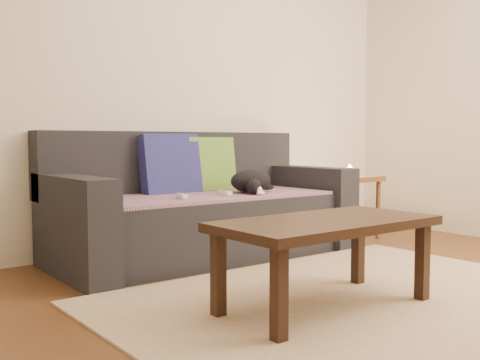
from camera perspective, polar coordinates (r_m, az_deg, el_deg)
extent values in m
plane|color=brown|center=(2.86, 14.42, -12.47)|extent=(4.50, 4.50, 0.00)
cube|color=beige|center=(4.30, -7.20, 10.60)|extent=(4.50, 0.04, 2.60)
cube|color=#232328|center=(3.89, -3.30, -4.79)|extent=(1.70, 0.78, 0.42)
cube|color=#232328|center=(4.18, -6.42, 1.80)|extent=(2.10, 0.18, 0.45)
cube|color=#232328|center=(3.44, -16.53, -4.60)|extent=(0.20, 0.90, 0.60)
cube|color=#232328|center=(4.48, 6.78, -2.49)|extent=(0.20, 0.90, 0.60)
cube|color=#3C2547|center=(3.85, -3.14, -1.58)|extent=(1.66, 0.74, 0.02)
cube|color=#121F50|center=(3.97, -7.08, 1.46)|extent=(0.44, 0.18, 0.45)
cube|color=#0B4B34|center=(4.15, -3.05, 1.59)|extent=(0.39, 0.15, 0.40)
ellipsoid|color=black|center=(3.95, 1.08, -0.11)|extent=(0.37, 0.33, 0.16)
sphere|color=black|center=(3.79, 1.38, -0.67)|extent=(0.14, 0.14, 0.11)
sphere|color=white|center=(3.77, 1.93, -0.96)|extent=(0.06, 0.06, 0.04)
ellipsoid|color=black|center=(4.03, 2.82, -0.76)|extent=(0.13, 0.09, 0.04)
cube|color=white|center=(3.55, -5.90, -1.67)|extent=(0.07, 0.15, 0.03)
cube|color=white|center=(3.76, -1.58, -1.33)|extent=(0.06, 0.15, 0.03)
cube|color=brown|center=(4.71, 11.08, 0.17)|extent=(0.41, 0.41, 0.04)
cylinder|color=brown|center=(4.51, 11.23, -3.30)|extent=(0.04, 0.04, 0.47)
cylinder|color=brown|center=(4.76, 13.85, -2.95)|extent=(0.04, 0.04, 0.47)
cylinder|color=brown|center=(4.73, 8.21, -2.92)|extent=(0.04, 0.04, 0.47)
cylinder|color=brown|center=(4.97, 10.86, -2.62)|extent=(0.04, 0.04, 0.47)
cylinder|color=beige|center=(4.71, 11.09, 0.85)|extent=(0.06, 0.06, 0.07)
sphere|color=#FFBF59|center=(4.71, 11.10, 1.39)|extent=(0.02, 0.02, 0.02)
cube|color=tan|center=(2.95, 12.07, -11.81)|extent=(2.50, 1.80, 0.01)
cube|color=black|center=(2.69, 8.70, -4.40)|extent=(1.09, 0.54, 0.04)
cube|color=black|center=(2.27, 3.99, -11.58)|extent=(0.05, 0.05, 0.39)
cube|color=black|center=(2.97, 18.03, -8.01)|extent=(0.05, 0.05, 0.39)
cube|color=black|center=(2.58, -2.22, -9.65)|extent=(0.05, 0.05, 0.39)
cube|color=black|center=(3.22, 11.90, -6.99)|extent=(0.05, 0.05, 0.39)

